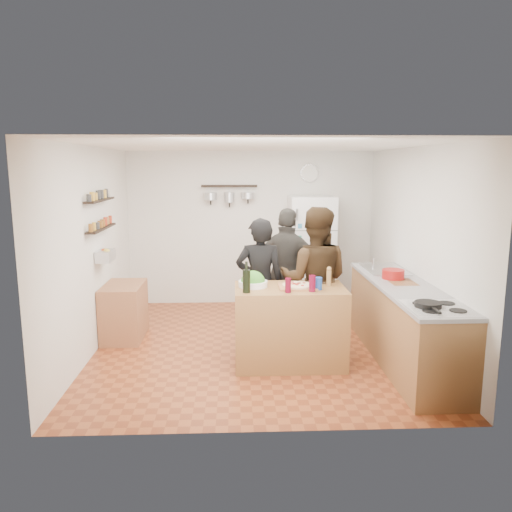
{
  "coord_description": "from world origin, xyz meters",
  "views": [
    {
      "loc": [
        -0.26,
        -6.06,
        2.26
      ],
      "look_at": [
        0.0,
        0.1,
        1.15
      ],
      "focal_mm": 35.0,
      "sensor_mm": 36.0,
      "label": 1
    }
  ],
  "objects_px": {
    "pepper_mill": "(329,278)",
    "side_table": "(124,311)",
    "red_bowl": "(393,274)",
    "prep_island": "(290,326)",
    "counter_run": "(404,324)",
    "fridge": "(311,253)",
    "skillet": "(428,305)",
    "salad_bowl": "(253,284)",
    "person_center": "(315,280)",
    "person_back": "(288,272)",
    "salt_canister": "(318,283)",
    "wine_bottle": "(246,281)",
    "person_left": "(260,284)",
    "wall_clock": "(309,173)"
  },
  "relations": [
    {
      "from": "pepper_mill",
      "to": "side_table",
      "type": "bearing_deg",
      "value": 160.21
    },
    {
      "from": "red_bowl",
      "to": "side_table",
      "type": "bearing_deg",
      "value": 169.64
    },
    {
      "from": "prep_island",
      "to": "counter_run",
      "type": "relative_size",
      "value": 0.48
    },
    {
      "from": "red_bowl",
      "to": "fridge",
      "type": "relative_size",
      "value": 0.15
    },
    {
      "from": "side_table",
      "to": "pepper_mill",
      "type": "bearing_deg",
      "value": -19.79
    },
    {
      "from": "pepper_mill",
      "to": "skillet",
      "type": "distance_m",
      "value": 1.23
    },
    {
      "from": "skillet",
      "to": "red_bowl",
      "type": "height_order",
      "value": "red_bowl"
    },
    {
      "from": "pepper_mill",
      "to": "counter_run",
      "type": "height_order",
      "value": "pepper_mill"
    },
    {
      "from": "salad_bowl",
      "to": "skillet",
      "type": "bearing_deg",
      "value": -29.61
    },
    {
      "from": "pepper_mill",
      "to": "person_center",
      "type": "distance_m",
      "value": 0.4
    },
    {
      "from": "person_center",
      "to": "fridge",
      "type": "height_order",
      "value": "fridge"
    },
    {
      "from": "person_center",
      "to": "person_back",
      "type": "distance_m",
      "value": 0.71
    },
    {
      "from": "salad_bowl",
      "to": "person_center",
      "type": "relative_size",
      "value": 0.19
    },
    {
      "from": "pepper_mill",
      "to": "salt_canister",
      "type": "height_order",
      "value": "pepper_mill"
    },
    {
      "from": "counter_run",
      "to": "pepper_mill",
      "type": "bearing_deg",
      "value": 179.03
    },
    {
      "from": "pepper_mill",
      "to": "wine_bottle",
      "type": "bearing_deg",
      "value": -164.13
    },
    {
      "from": "person_center",
      "to": "fridge",
      "type": "bearing_deg",
      "value": -84.89
    },
    {
      "from": "pepper_mill",
      "to": "fridge",
      "type": "relative_size",
      "value": 0.1
    },
    {
      "from": "wine_bottle",
      "to": "person_center",
      "type": "xyz_separation_m",
      "value": [
        0.85,
        0.64,
        -0.14
      ]
    },
    {
      "from": "wine_bottle",
      "to": "pepper_mill",
      "type": "distance_m",
      "value": 0.99
    },
    {
      "from": "pepper_mill",
      "to": "fridge",
      "type": "xyz_separation_m",
      "value": [
        0.14,
        2.28,
        -0.1
      ]
    },
    {
      "from": "salad_bowl",
      "to": "pepper_mill",
      "type": "relative_size",
      "value": 1.87
    },
    {
      "from": "skillet",
      "to": "person_left",
      "type": "bearing_deg",
      "value": 137.07
    },
    {
      "from": "salad_bowl",
      "to": "wall_clock",
      "type": "distance_m",
      "value": 3.05
    },
    {
      "from": "fridge",
      "to": "wall_clock",
      "type": "relative_size",
      "value": 6.0
    },
    {
      "from": "prep_island",
      "to": "side_table",
      "type": "xyz_separation_m",
      "value": [
        -2.1,
        0.97,
        -0.09
      ]
    },
    {
      "from": "prep_island",
      "to": "red_bowl",
      "type": "height_order",
      "value": "red_bowl"
    },
    {
      "from": "salt_canister",
      "to": "counter_run",
      "type": "relative_size",
      "value": 0.05
    },
    {
      "from": "pepper_mill",
      "to": "counter_run",
      "type": "relative_size",
      "value": 0.07
    },
    {
      "from": "prep_island",
      "to": "counter_run",
      "type": "height_order",
      "value": "prep_island"
    },
    {
      "from": "person_back",
      "to": "skillet",
      "type": "xyz_separation_m",
      "value": [
        1.15,
        -1.98,
        0.09
      ]
    },
    {
      "from": "salt_canister",
      "to": "fridge",
      "type": "distance_m",
      "value": 2.47
    },
    {
      "from": "person_back",
      "to": "skillet",
      "type": "distance_m",
      "value": 2.29
    },
    {
      "from": "salad_bowl",
      "to": "counter_run",
      "type": "bearing_deg",
      "value": -0.49
    },
    {
      "from": "person_center",
      "to": "prep_island",
      "type": "bearing_deg",
      "value": 62.92
    },
    {
      "from": "salt_canister",
      "to": "side_table",
      "type": "height_order",
      "value": "salt_canister"
    },
    {
      "from": "wine_bottle",
      "to": "side_table",
      "type": "bearing_deg",
      "value": 143.4
    },
    {
      "from": "person_center",
      "to": "salad_bowl",
      "type": "bearing_deg",
      "value": 38.2
    },
    {
      "from": "person_back",
      "to": "counter_run",
      "type": "relative_size",
      "value": 0.65
    },
    {
      "from": "counter_run",
      "to": "side_table",
      "type": "relative_size",
      "value": 3.29
    },
    {
      "from": "salt_canister",
      "to": "red_bowl",
      "type": "height_order",
      "value": "salt_canister"
    },
    {
      "from": "salt_canister",
      "to": "prep_island",
      "type": "bearing_deg",
      "value": 158.2
    },
    {
      "from": "skillet",
      "to": "person_back",
      "type": "bearing_deg",
      "value": 120.25
    },
    {
      "from": "skillet",
      "to": "side_table",
      "type": "bearing_deg",
      "value": 150.87
    },
    {
      "from": "counter_run",
      "to": "wall_clock",
      "type": "xyz_separation_m",
      "value": [
        -0.75,
        2.63,
        1.7
      ]
    },
    {
      "from": "pepper_mill",
      "to": "person_back",
      "type": "relative_size",
      "value": 0.1
    },
    {
      "from": "pepper_mill",
      "to": "red_bowl",
      "type": "height_order",
      "value": "pepper_mill"
    },
    {
      "from": "salt_canister",
      "to": "person_back",
      "type": "xyz_separation_m",
      "value": [
        -0.21,
        1.2,
        -0.12
      ]
    },
    {
      "from": "salad_bowl",
      "to": "person_back",
      "type": "bearing_deg",
      "value": 63.76
    },
    {
      "from": "red_bowl",
      "to": "side_table",
      "type": "xyz_separation_m",
      "value": [
        -3.39,
        0.62,
        -0.61
      ]
    }
  ]
}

